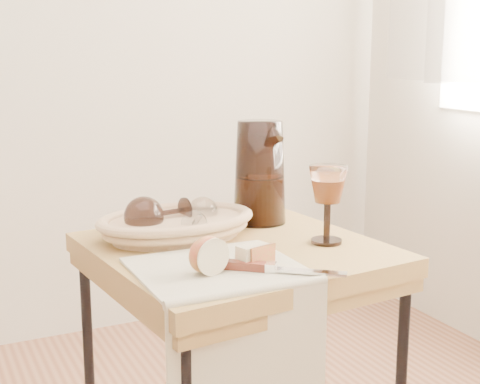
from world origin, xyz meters
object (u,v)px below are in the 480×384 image
bread_basket (176,227)px  wine_goblet (327,204)px  table_knife (275,267)px  pitcher (260,172)px  goblet_lying_a (162,213)px  tea_towel (218,269)px  apple_half (206,254)px  goblet_lying_b (199,217)px

bread_basket → wine_goblet: bearing=-34.7°
table_knife → pitcher: bearing=105.7°
goblet_lying_a → table_knife: (0.10, -0.33, -0.04)m
tea_towel → wine_goblet: bearing=14.2°
apple_half → table_knife: apple_half is taller
tea_towel → pitcher: 0.40m
goblet_lying_b → wine_goblet: size_ratio=0.67×
goblet_lying_a → wine_goblet: wine_goblet is taller
bread_basket → goblet_lying_b: bearing=-23.5°
bread_basket → wine_goblet: (0.28, -0.18, 0.06)m
pitcher → table_knife: 0.41m
bread_basket → goblet_lying_a: (-0.03, 0.01, 0.03)m
wine_goblet → apple_half: size_ratio=2.26×
goblet_lying_a → apple_half: size_ratio=1.88×
pitcher → apple_half: pitcher is taller
bread_basket → table_knife: (0.08, -0.32, -0.01)m
goblet_lying_a → pitcher: bearing=176.4°
tea_towel → goblet_lying_a: goblet_lying_a is taller
apple_half → bread_basket: bearing=68.2°
pitcher → bread_basket: bearing=-162.0°
pitcher → tea_towel: bearing=-122.4°
tea_towel → wine_goblet: wine_goblet is taller
bread_basket → goblet_lying_a: goblet_lying_a is taller
goblet_lying_b → pitcher: pitcher is taller
bread_basket → goblet_lying_a: 0.04m
wine_goblet → table_knife: bearing=-145.5°
bread_basket → wine_goblet: 0.34m
tea_towel → table_knife: size_ratio=1.29×
tea_towel → apple_half: apple_half is taller
goblet_lying_a → table_knife: goblet_lying_a is taller
goblet_lying_b → pitcher: (0.18, 0.06, 0.08)m
bread_basket → goblet_lying_b: (0.05, -0.02, 0.02)m
goblet_lying_b → apple_half: (-0.09, -0.25, -0.01)m
goblet_lying_a → apple_half: goblet_lying_a is taller
bread_basket → wine_goblet: size_ratio=1.86×
goblet_lying_a → goblet_lying_b: 0.08m
bread_basket → table_knife: 0.33m
bread_basket → apple_half: (-0.04, -0.27, 0.02)m
tea_towel → goblet_lying_a: (-0.02, 0.26, 0.05)m
goblet_lying_a → pitcher: pitcher is taller
wine_goblet → table_knife: size_ratio=0.72×
tea_towel → apple_half: bearing=-149.6°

